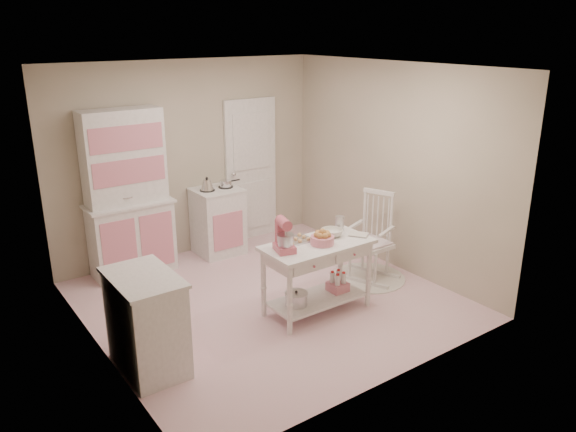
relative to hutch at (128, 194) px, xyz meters
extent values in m
plane|color=pink|center=(0.96, -1.66, -1.04)|extent=(3.80, 3.80, 0.00)
cube|color=white|center=(0.96, -1.66, 1.56)|extent=(3.80, 3.80, 0.04)
cube|color=#C1B49D|center=(0.96, 0.24, 0.26)|extent=(3.80, 0.04, 2.60)
cube|color=#C1B49D|center=(0.96, -3.56, 0.26)|extent=(3.80, 0.04, 2.60)
cube|color=#C1B49D|center=(-0.94, -1.66, 0.26)|extent=(0.04, 3.80, 2.60)
cube|color=#C1B49D|center=(2.86, -1.66, 0.26)|extent=(0.04, 3.80, 2.60)
cube|color=white|center=(1.91, 0.21, -0.02)|extent=(0.82, 0.05, 2.04)
cube|color=white|center=(0.00, 0.00, 0.00)|extent=(1.06, 0.50, 2.08)
cube|color=white|center=(1.20, -0.05, -0.58)|extent=(0.62, 0.57, 0.92)
cube|color=white|center=(-0.67, -2.13, -0.58)|extent=(0.54, 0.84, 0.92)
cylinder|color=white|center=(2.30, -1.88, -1.03)|extent=(0.92, 0.92, 0.01)
cube|color=white|center=(2.30, -1.88, -0.49)|extent=(0.71, 0.85, 1.10)
cube|color=white|center=(1.25, -2.17, -0.64)|extent=(1.20, 0.60, 0.80)
cube|color=#CE576B|center=(0.83, -2.15, -0.07)|extent=(0.26, 0.32, 0.34)
cube|color=silver|center=(1.10, -1.99, -0.23)|extent=(0.34, 0.24, 0.02)
cylinder|color=pink|center=(1.27, -2.22, -0.19)|extent=(0.25, 0.25, 0.09)
imported|color=silver|center=(1.51, -2.09, -0.20)|extent=(0.24, 0.24, 0.08)
cylinder|color=silver|center=(1.69, -2.01, -0.16)|extent=(0.10, 0.10, 0.17)
imported|color=silver|center=(1.70, -2.29, -0.23)|extent=(0.24, 0.25, 0.02)
camera|label=1|loc=(-2.23, -6.50, 1.95)|focal=35.00mm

